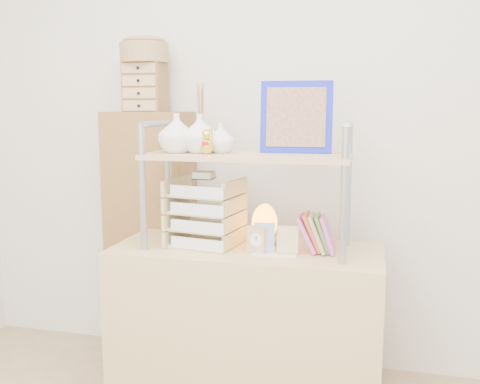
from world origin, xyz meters
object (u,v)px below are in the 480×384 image
at_px(cabinet, 151,237).
at_px(salt_lamp, 264,224).
at_px(desk, 247,327).
at_px(letter_tray, 205,216).

height_order(cabinet, salt_lamp, cabinet).
distance_m(desk, cabinet, 0.79).
relative_size(desk, salt_lamp, 6.28).
xyz_separation_m(letter_tray, salt_lamp, (0.26, 0.07, -0.04)).
bearing_deg(cabinet, salt_lamp, -21.09).
xyz_separation_m(desk, salt_lamp, (0.07, 0.07, 0.47)).
bearing_deg(cabinet, desk, -28.29).
height_order(desk, letter_tray, letter_tray).
height_order(desk, salt_lamp, salt_lamp).
bearing_deg(letter_tray, desk, 0.27).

